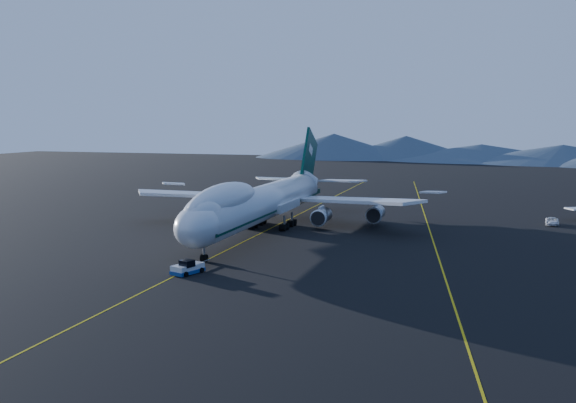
% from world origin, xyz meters
% --- Properties ---
extents(ground, '(500.00, 500.00, 0.00)m').
position_xyz_m(ground, '(0.00, 0.00, 0.00)').
color(ground, black).
rests_on(ground, ground).
extents(taxiway_line_main, '(0.25, 220.00, 0.01)m').
position_xyz_m(taxiway_line_main, '(0.00, 0.00, 0.01)').
color(taxiway_line_main, '#C3AB0B').
rests_on(taxiway_line_main, ground).
extents(taxiway_line_side, '(28.08, 198.09, 0.01)m').
position_xyz_m(taxiway_line_side, '(30.00, 10.00, 0.01)').
color(taxiway_line_side, '#C3AB0B').
rests_on(taxiway_line_side, ground).
extents(boeing_747, '(59.62, 72.43, 19.37)m').
position_xyz_m(boeing_747, '(0.00, 0.03, 5.81)').
color(boeing_747, silver).
rests_on(boeing_747, ground).
extents(pushback_tug, '(3.77, 5.18, 2.03)m').
position_xyz_m(pushback_tug, '(1.03, -34.09, 0.64)').
color(pushback_tug, silver).
rests_on(pushback_tug, ground).
extents(service_van, '(2.78, 5.47, 1.48)m').
position_xyz_m(service_van, '(52.81, 25.06, 0.74)').
color(service_van, silver).
rests_on(service_van, ground).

